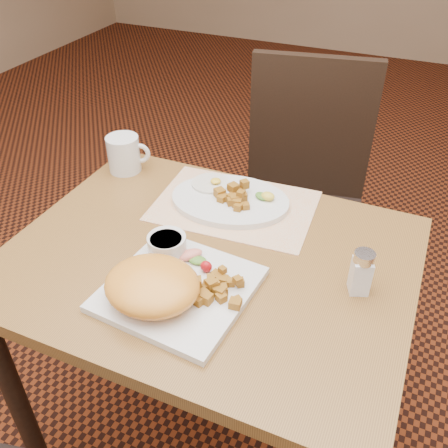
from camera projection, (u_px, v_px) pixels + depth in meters
ground at (213, 438)px, 1.57m from camera, size 8.00×8.00×0.00m
table at (209, 290)px, 1.19m from camera, size 0.90×0.70×0.75m
chair_far at (302, 190)px, 1.73m from camera, size 0.49×0.50×0.97m
placemat at (234, 206)px, 1.28m from camera, size 0.42×0.31×0.00m
plate_square at (179, 289)px, 1.02m from camera, size 0.30×0.30×0.02m
plate_oval at (230, 200)px, 1.28m from camera, size 0.33×0.27×0.02m
hollandaise_mound at (152, 286)px, 0.97m from camera, size 0.19×0.17×0.07m
ramekin at (167, 245)px, 1.09m from camera, size 0.08×0.08×0.05m
garnish_sq at (195, 259)px, 1.07m from camera, size 0.10×0.07×0.03m
fried_egg at (211, 183)px, 1.33m from camera, size 0.10×0.10×0.02m
garnish_ov at (265, 196)px, 1.27m from camera, size 0.06×0.04×0.02m
salt_shaker at (361, 272)px, 1.00m from camera, size 0.05×0.05×0.10m
coffee_mug at (125, 154)px, 1.40m from camera, size 0.12×0.09×0.10m
home_fries_sq at (215, 289)px, 0.99m from camera, size 0.11×0.11×0.04m
home_fries_ov at (235, 197)px, 1.26m from camera, size 0.11×0.10×0.04m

